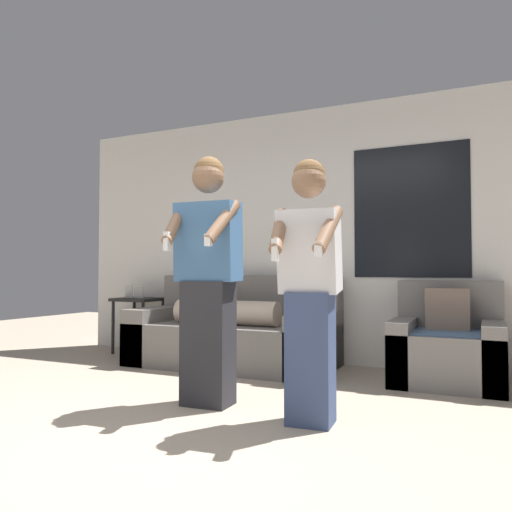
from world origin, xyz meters
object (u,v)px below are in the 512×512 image
Objects in this scene: armchair at (448,347)px; person_right at (310,286)px; person_left at (208,277)px; side_table at (138,306)px; couch at (234,334)px.

person_right is at bearing -113.43° from armchair.
person_left is at bearing 171.11° from person_right.
armchair is 3.46m from side_table.
side_table is 0.45× the size of person_left.
couch is 1.23× the size of person_right.
person_left is at bearing -135.41° from armchair.
person_right reaches higher than armchair.
person_right is at bearing -8.89° from person_left.
armchair is 0.50× the size of person_left.
armchair is 0.54× the size of person_right.
couch is at bearing 130.42° from person_right.
person_right reaches higher than side_table.
side_table is 2.59m from person_left.
person_right is (0.81, -0.13, -0.06)m from person_left.
armchair reaches higher than side_table.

